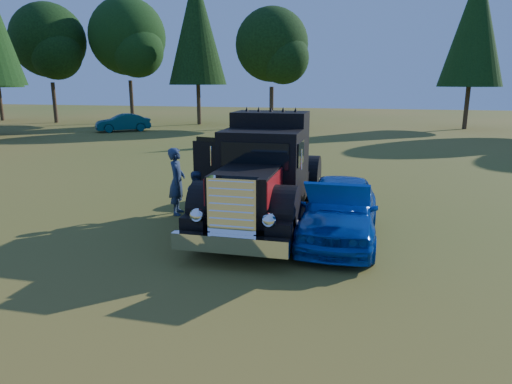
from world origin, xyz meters
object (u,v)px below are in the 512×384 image
object	(u,v)px
diamond_t_truck	(264,178)
spectator_near	(177,181)
spectator_far	(198,200)
hotrod_coupe	(339,209)
distant_teal_car	(123,123)

from	to	relation	value
diamond_t_truck	spectator_near	world-z (taller)	diamond_t_truck
diamond_t_truck	spectator_far	distance (m)	1.87
spectator_far	hotrod_coupe	bearing A→B (deg)	-39.89
distant_teal_car	diamond_t_truck	bearing A→B (deg)	-1.10
hotrod_coupe	distant_teal_car	bearing A→B (deg)	129.57
spectator_near	diamond_t_truck	bearing A→B (deg)	-108.59
hotrod_coupe	spectator_far	xyz separation A→B (m)	(-3.70, 0.04, 0.00)
diamond_t_truck	spectator_near	xyz separation A→B (m)	(-2.65, 0.28, -0.29)
hotrod_coupe	spectator_near	size ratio (longest dim) A/B	2.30
hotrod_coupe	spectator_near	world-z (taller)	spectator_near
diamond_t_truck	spectator_far	bearing A→B (deg)	-152.28
spectator_far	spectator_near	bearing A→B (deg)	94.40
diamond_t_truck	spectator_near	distance (m)	2.69
hotrod_coupe	spectator_far	bearing A→B (deg)	179.34
hotrod_coupe	spectator_far	size ratio (longest dim) A/B	2.94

